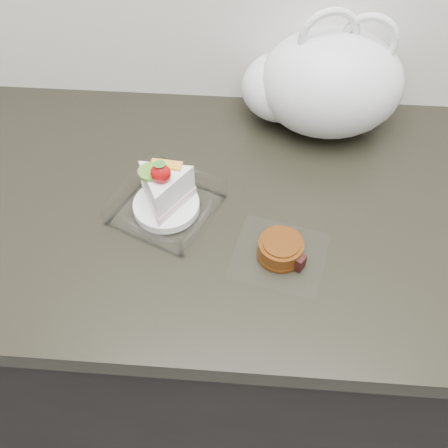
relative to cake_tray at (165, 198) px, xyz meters
The scene contains 4 objects.
counter 0.52m from the cake_tray, ahead, with size 2.04×0.64×0.90m.
cake_tray is the anchor object (origin of this frame).
mooncake_wrap 0.22m from the cake_tray, 22.68° to the right, with size 0.18×0.17×0.04m.
plastic_bag 0.38m from the cake_tray, 43.73° to the left, with size 0.32×0.22×0.25m.
Camera 1 is at (-0.04, 1.09, 1.56)m, focal length 40.00 mm.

